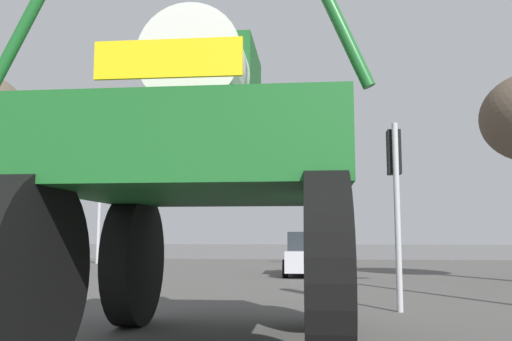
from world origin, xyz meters
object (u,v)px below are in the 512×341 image
at_px(traffic_signal_far_left, 311,212).
at_px(streetlight_far_left, 103,166).
at_px(oversize_sprayer, 207,178).
at_px(sedan_ahead, 311,255).
at_px(traffic_signal_near_right, 395,174).

distance_m(traffic_signal_far_left, streetlight_far_left, 11.06).
relative_size(oversize_sprayer, sedan_ahead, 1.26).
distance_m(traffic_signal_near_right, streetlight_far_left, 21.26).
xyz_separation_m(sedan_ahead, streetlight_far_left, (-10.84, 7.52, 4.32)).
xyz_separation_m(sedan_ahead, traffic_signal_near_right, (1.73, -9.43, 1.80)).
height_order(oversize_sprayer, traffic_signal_near_right, oversize_sprayer).
bearing_deg(streetlight_far_left, traffic_signal_far_left, 0.94).
distance_m(sedan_ahead, traffic_signal_near_right, 9.75).
height_order(traffic_signal_near_right, traffic_signal_far_left, traffic_signal_far_left).
xyz_separation_m(oversize_sprayer, streetlight_far_left, (-9.77, 20.74, 2.97)).
bearing_deg(traffic_signal_near_right, sedan_ahead, 100.42).
relative_size(sedan_ahead, streetlight_far_left, 0.45).
height_order(sedan_ahead, traffic_signal_far_left, traffic_signal_far_left).
bearing_deg(sedan_ahead, streetlight_far_left, 54.10).
xyz_separation_m(traffic_signal_near_right, traffic_signal_far_left, (-1.79, 17.13, 0.07)).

